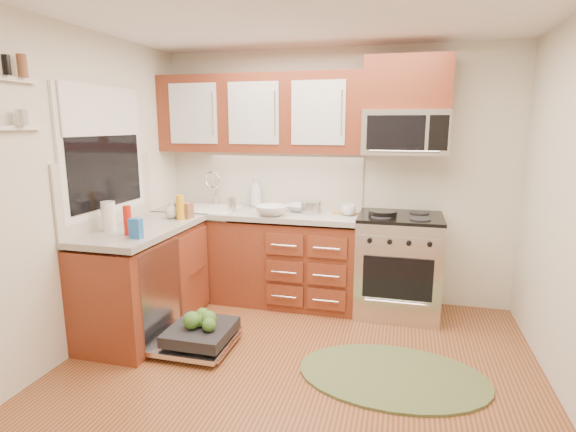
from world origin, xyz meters
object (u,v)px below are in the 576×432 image
(microwave, at_px, (405,132))
(stock_pot, at_px, (311,207))
(bowl_a, at_px, (300,208))
(upper_cabinets, at_px, (259,114))
(sink, at_px, (207,220))
(dishwasher, at_px, (197,336))
(cup, at_px, (349,210))
(bowl_b, at_px, (271,211))
(skillet, at_px, (383,213))
(range, at_px, (398,265))
(paper_towel_roll, at_px, (109,216))
(cutting_board, at_px, (345,212))
(rug, at_px, (393,376))

(microwave, xyz_separation_m, stock_pot, (-0.85, -0.12, -0.71))
(bowl_a, bearing_deg, upper_cabinets, 173.79)
(upper_cabinets, height_order, sink, upper_cabinets)
(dishwasher, xyz_separation_m, cup, (1.06, 1.13, 0.88))
(stock_pot, distance_m, bowl_b, 0.39)
(sink, bearing_deg, skillet, -1.70)
(range, bearing_deg, cup, -179.44)
(dishwasher, xyz_separation_m, skillet, (1.38, 1.07, 0.87))
(sink, xyz_separation_m, bowl_b, (0.74, -0.17, 0.17))
(sink, bearing_deg, dishwasher, -70.80)
(microwave, relative_size, bowl_a, 2.80)
(bowl_b, bearing_deg, dishwasher, -110.21)
(skillet, bearing_deg, bowl_a, 168.81)
(paper_towel_roll, distance_m, bowl_b, 1.44)
(microwave, height_order, paper_towel_roll, microwave)
(dishwasher, xyz_separation_m, bowl_a, (0.57, 1.23, 0.86))
(bowl_a, bearing_deg, paper_towel_roll, -137.17)
(skillet, height_order, bowl_a, skillet)
(sink, bearing_deg, upper_cabinets, 16.45)
(skillet, relative_size, cutting_board, 0.99)
(stock_pot, bearing_deg, range, -0.15)
(bowl_b, xyz_separation_m, cup, (0.71, 0.18, 0.01))
(rug, xyz_separation_m, bowl_a, (-0.98, 1.27, 0.95))
(cutting_board, height_order, cup, cup)
(range, height_order, paper_towel_roll, paper_towel_roll)
(dishwasher, bearing_deg, range, 36.27)
(upper_cabinets, xyz_separation_m, paper_towel_roll, (-0.88, -1.26, -0.83))
(upper_cabinets, distance_m, cup, 1.30)
(cup, bearing_deg, bowl_b, -166.14)
(upper_cabinets, relative_size, stock_pot, 10.04)
(upper_cabinets, bearing_deg, bowl_a, -6.21)
(cup, bearing_deg, dishwasher, -133.29)
(skillet, relative_size, cup, 1.92)
(skillet, distance_m, stock_pot, 0.69)
(upper_cabinets, relative_size, cup, 15.38)
(rug, xyz_separation_m, cutting_board, (-0.53, 1.29, 0.92))
(microwave, height_order, cup, microwave)
(rug, height_order, cutting_board, cutting_board)
(dishwasher, distance_m, skillet, 1.95)
(sink, distance_m, stock_pot, 1.10)
(range, xyz_separation_m, rug, (0.00, -1.17, -0.46))
(microwave, xyz_separation_m, skillet, (-0.16, -0.18, -0.73))
(rug, bearing_deg, bowl_a, 127.57)
(microwave, bearing_deg, bowl_b, -165.85)
(dishwasher, bearing_deg, bowl_a, 65.24)
(bowl_b, bearing_deg, bowl_a, 52.07)
(upper_cabinets, bearing_deg, range, -5.89)
(stock_pot, relative_size, paper_towel_roll, 0.85)
(dishwasher, bearing_deg, skillet, 37.74)
(range, distance_m, cutting_board, 0.71)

